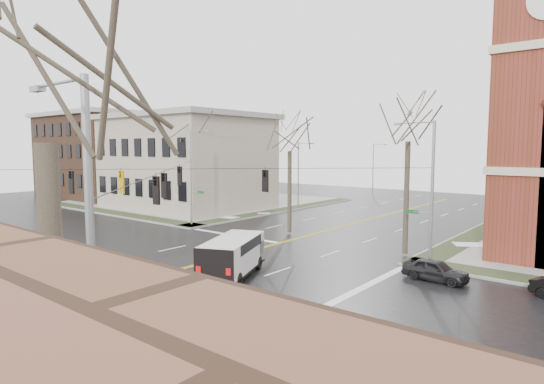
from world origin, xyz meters
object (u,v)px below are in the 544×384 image
Objects in this scene: cargo_van at (234,253)px; parked_car_a at (435,270)px; streetlight_north_b at (374,167)px; tree_nw_far at (193,136)px; streetlight_north_a at (299,172)px; signal_pole_se at (87,251)px; tree_nw_near at (290,145)px; signal_pole_nw at (192,174)px; tree_ne at (408,134)px; tree_se at (44,111)px; signal_pole_ne at (429,187)px.

cargo_van is 1.71× the size of parked_car_a.
tree_nw_far is at bearing -95.98° from streetlight_north_b.
streetlight_north_a is at bearing 94.39° from cargo_van.
tree_nw_near reaches higher than signal_pole_se.
streetlight_north_b reaches higher than cargo_van.
signal_pole_se reaches higher than streetlight_north_a.
signal_pole_nw is at bearing -43.41° from tree_nw_far.
tree_nw_far is at bearing -104.40° from streetlight_north_a.
cargo_van is at bearing -118.39° from tree_ne.
signal_pole_nw is 5.39m from tree_nw_far.
streetlight_north_b is at bearing 83.08° from cargo_van.
tree_se is (3.08, -2.27, 3.07)m from signal_pole_se.
signal_pole_se is at bearing 178.16° from parked_car_a.
signal_pole_nw is 1.12× the size of streetlight_north_a.
cargo_van is at bearing -33.29° from signal_pole_nw.
cargo_van is (14.06, -26.17, -3.17)m from streetlight_north_a.
tree_ne is at bearing -7.17° from tree_nw_near.
signal_pole_ne and signal_pole_se have the same top height.
tree_ne is (-2.01, 1.24, 3.45)m from signal_pole_ne.
tree_nw_far is 12.50m from tree_nw_near.
signal_pole_ne is 25.65m from tree_se.
tree_nw_far reaches higher than streetlight_north_a.
tree_se reaches higher than tree_nw_near.
cargo_van is 0.53× the size of tree_ne.
streetlight_north_a is at bearing 122.74° from tree_nw_near.
tree_nw_far is (-25.51, 25.72, 3.66)m from signal_pole_se.
signal_pole_nw reaches higher than cargo_van.
parked_car_a is (9.63, 6.24, -0.69)m from cargo_van.
tree_se is at bearing -79.13° from tree_ne.
signal_pole_nw is at bearing -176.56° from tree_ne.
signal_pole_se is 20.12m from parked_car_a.
cargo_van is (-7.91, -9.67, -3.65)m from signal_pole_ne.
tree_nw_near is 11.16m from tree_ne.
streetlight_north_a is (0.67, 16.50, -0.48)m from signal_pole_nw.
tree_nw_far reaches higher than streetlight_north_b.
tree_ne is (19.96, -35.26, 3.93)m from streetlight_north_b.
signal_pole_ne is 2.49× the size of parked_car_a.
tree_nw_far is at bearing 121.00° from cargo_van.
streetlight_north_b is 34.22m from tree_nw_far.
tree_ne is (11.04, -1.39, 0.76)m from tree_nw_near.
tree_se is (10.99, -15.60, 6.71)m from cargo_van.
signal_pole_nw is 18.00m from cargo_van.
parked_car_a is at bearing -51.37° from tree_ne.
streetlight_north_b is 66.76m from tree_se.
streetlight_north_a is at bearing 75.60° from tree_nw_far.
tree_nw_far is (-17.60, 12.39, 7.31)m from cargo_van.
tree_se is (25.05, -41.77, 3.55)m from streetlight_north_a.
signal_pole_ne reaches higher than streetlight_north_b.
tree_se is at bearing -173.26° from parked_car_a.
tree_nw_far reaches higher than cargo_van.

